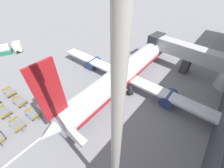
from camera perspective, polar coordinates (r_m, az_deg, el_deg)
name	(u,v)px	position (r m, az deg, el deg)	size (l,w,h in m)	color
ground_plane	(87,62)	(37.82, -10.17, 9.02)	(500.00, 500.00, 0.00)	gray
jet_bridge	(201,60)	(35.70, 32.95, 8.51)	(21.07, 5.75, 6.72)	#A8AAB2
airplane	(127,71)	(29.03, 6.26, 5.50)	(35.66, 39.52, 12.69)	silver
fuel_tanker_primary	(5,49)	(51.03, -37.89, 11.32)	(5.62, 7.73, 3.11)	white
baggage_dolly_row_mid_a_col_b	(4,112)	(30.38, -38.40, -9.18)	(3.42, 1.91, 0.92)	slate
baggage_dolly_row_mid_a_col_c	(17,125)	(27.15, -34.75, -13.67)	(3.39, 1.80, 0.92)	slate
baggage_dolly_row_mid_b_col_a	(10,92)	(34.06, -36.82, -2.75)	(3.37, 1.75, 0.92)	slate
baggage_dolly_row_mid_b_col_b	(20,101)	(30.74, -33.93, -6.05)	(3.41, 1.88, 0.92)	slate
baggage_dolly_row_mid_b_col_c	(33,114)	(27.37, -30.00, -10.57)	(3.41, 1.86, 0.92)	slate
apron_light_mast	(117,121)	(6.04, 2.12, -15.30)	(2.00, 0.70, 25.31)	#ADA89E
stand_guidance_stripe	(92,97)	(27.32, -8.26, -5.30)	(0.95, 35.81, 0.01)	white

